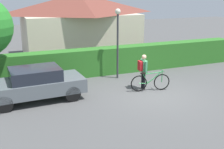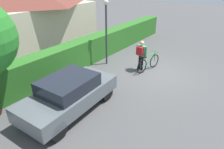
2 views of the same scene
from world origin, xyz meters
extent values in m
plane|color=#4D4D4D|center=(0.00, 0.00, 0.00)|extent=(60.00, 60.00, 0.00)
cube|color=#2D6F24|center=(0.00, 3.95, 0.72)|extent=(14.75, 0.90, 1.45)
cube|color=beige|center=(-0.81, 8.99, 1.45)|extent=(7.56, 4.75, 2.90)
pyramid|color=brown|center=(-0.81, 8.99, 3.58)|extent=(7.93, 4.99, 1.37)
cube|color=slate|center=(-4.92, 1.30, 0.62)|extent=(4.01, 1.91, 0.57)
cube|color=#1E232D|center=(-4.91, 1.30, 1.15)|extent=(2.07, 1.61, 0.49)
cylinder|color=black|center=(-3.62, 2.13, 0.33)|extent=(0.67, 0.21, 0.66)
cylinder|color=black|center=(-3.55, 0.59, 0.33)|extent=(0.67, 0.21, 0.66)
cylinder|color=black|center=(-6.30, 2.00, 0.33)|extent=(0.67, 0.21, 0.66)
cylinder|color=black|center=(-6.22, 0.46, 0.33)|extent=(0.67, 0.21, 0.66)
torus|color=black|center=(0.62, 0.43, 0.38)|extent=(0.76, 0.19, 0.76)
torus|color=black|center=(-0.46, 0.63, 0.38)|extent=(0.76, 0.19, 0.76)
cylinder|color=#268C3F|center=(0.29, 0.49, 0.63)|extent=(0.69, 0.16, 0.57)
cylinder|color=#268C3F|center=(-0.16, 0.58, 0.59)|extent=(0.27, 0.08, 0.48)
cylinder|color=#268C3F|center=(0.15, 0.52, 0.83)|extent=(0.86, 0.19, 0.10)
cylinder|color=#268C3F|center=(-0.25, 0.59, 0.37)|extent=(0.42, 0.11, 0.06)
cylinder|color=#268C3F|center=(0.62, 0.43, 0.64)|extent=(0.04, 0.04, 0.52)
cube|color=black|center=(-0.28, 0.60, 0.85)|extent=(0.23, 0.14, 0.06)
cylinder|color=#268C3F|center=(0.62, 0.43, 0.93)|extent=(0.12, 0.50, 0.03)
cylinder|color=black|center=(-0.08, 0.98, 0.40)|extent=(0.13, 0.13, 0.81)
cylinder|color=black|center=(-0.10, 0.82, 0.40)|extent=(0.13, 0.13, 0.81)
cube|color=#3F8C59|center=(-0.09, 0.90, 1.09)|extent=(0.27, 0.50, 0.57)
sphere|color=tan|center=(-0.09, 0.90, 1.52)|extent=(0.22, 0.22, 0.22)
cylinder|color=#3F8C59|center=(-0.05, 1.18, 1.11)|extent=(0.09, 0.09, 0.54)
cylinder|color=#3F8C59|center=(-0.13, 0.62, 1.11)|extent=(0.09, 0.09, 0.54)
cube|color=red|center=(-0.25, 0.92, 1.12)|extent=(0.21, 0.40, 0.44)
cylinder|color=#38383D|center=(-0.54, 2.91, 1.66)|extent=(0.10, 0.10, 3.32)
sphere|color=#F2EDCC|center=(-0.54, 2.91, 3.44)|extent=(0.28, 0.28, 0.28)
camera|label=1|loc=(-6.17, -10.24, 4.45)|focal=45.54mm
camera|label=2|loc=(-9.07, -3.72, 4.72)|focal=31.89mm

